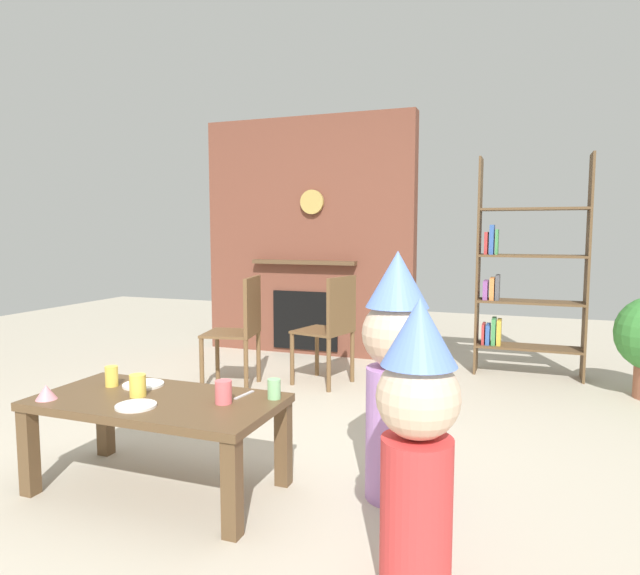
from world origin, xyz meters
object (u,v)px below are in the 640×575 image
Objects in this scene: bookshelf at (521,278)px; child_with_cone_hat at (417,440)px; dining_chair_left at (241,325)px; coffee_table at (157,412)px; paper_cup_center at (112,376)px; paper_plate_rear at (136,406)px; birthday_cake_slice at (46,392)px; child_in_pink at (396,370)px; paper_cup_near_left at (223,392)px; paper_cup_near_right at (138,385)px; dining_chair_middle at (332,324)px; paper_cup_far_left at (274,389)px; paper_plate_front at (143,385)px.

child_with_cone_hat is (-0.30, -3.28, -0.31)m from bookshelf.
dining_chair_left is at bearing -34.55° from child_with_cone_hat.
coffee_table is 1.80m from dining_chair_left.
paper_cup_center reaches higher than paper_plate_rear.
bookshelf is at bearing 56.12° from birthday_cake_slice.
dining_chair_left is (-1.57, 1.42, -0.11)m from child_in_pink.
paper_cup_near_left reaches higher than paper_cup_center.
coffee_table is 1.02× the size of child_in_pink.
coffee_table is at bearing -118.94° from bookshelf.
paper_plate_rear is at bearing -54.73° from paper_cup_near_right.
birthday_cake_slice is 2.35m from dining_chair_middle.
paper_cup_near_right is 1.47m from child_with_cone_hat.
paper_cup_near_left reaches higher than paper_cup_far_left.
paper_plate_rear is at bearing -147.99° from paper_cup_far_left.
dining_chair_middle is (-0.91, 1.73, -0.11)m from child_in_pink.
child_with_cone_hat is (1.67, -0.44, 0.04)m from paper_cup_center.
child_in_pink reaches higher than dining_chair_middle.
dining_chair_left is at bearing 103.95° from paper_plate_rear.
paper_cup_center reaches higher than paper_cup_far_left.
birthday_cake_slice is at bearing -173.99° from paper_plate_rear.
bookshelf reaches higher than child_in_pink.
dining_chair_left reaches higher than coffee_table.
dining_chair_left reaches higher than paper_cup_near_left.
paper_cup_center is 0.17m from paper_plate_front.
bookshelf is at bearing -80.52° from child_with_cone_hat.
child_in_pink is (1.21, 0.33, 0.11)m from paper_cup_near_right.
paper_plate_front is at bearing 51.35° from birthday_cake_slice.
paper_cup_near_right reaches higher than coffee_table.
dining_chair_middle is at bearing -165.79° from dining_chair_left.
paper_plate_rear reaches higher than coffee_table.
paper_cup_near_left is at bearing -6.68° from child_with_cone_hat.
dining_chair_middle is (0.29, 2.06, -0.00)m from paper_cup_near_right.
child_with_cone_hat reaches higher than dining_chair_middle.
paper_cup_far_left is 1.85m from dining_chair_left.
paper_cup_center is at bearing 83.23° from dining_chair_left.
paper_plate_front is at bearing 92.38° from dining_chair_middle.
paper_cup_far_left is 0.11× the size of dining_chair_left.
dining_chair_middle is at bearing 81.89° from paper_cup_near_right.
paper_cup_center is 0.10× the size of child_with_cone_hat.
paper_cup_near_right is 0.12× the size of dining_chair_middle.
child_with_cone_hat reaches higher than dining_chair_left.
dining_chair_left is at bearing 101.90° from paper_cup_near_right.
paper_cup_near_left is 0.45m from paper_cup_near_right.
birthday_cake_slice is (-0.28, -0.36, 0.03)m from paper_plate_front.
dining_chair_left is at bearing 99.79° from paper_plate_front.
child_in_pink is (0.57, 0.13, 0.11)m from paper_cup_far_left.
paper_cup_far_left is at bearing -111.56° from bookshelf.
paper_cup_far_left is at bearing 32.01° from paper_plate_rear.
paper_cup_near_left is at bearing -142.85° from paper_cup_far_left.
paper_cup_center is 0.12× the size of dining_chair_left.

